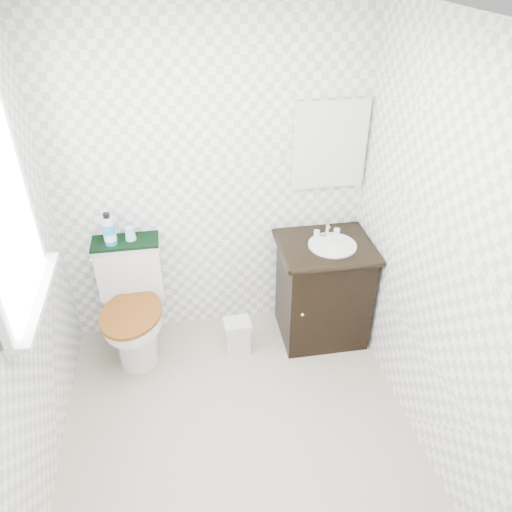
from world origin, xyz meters
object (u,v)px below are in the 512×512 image
object	(u,v)px
mouthwash_bottle	(109,230)
cup	(130,233)
vanity	(323,288)
trash_bin	(238,336)
toilet	(134,309)

from	to	relation	value
mouthwash_bottle	cup	size ratio (longest dim) A/B	2.52
mouthwash_bottle	vanity	bearing A→B (deg)	-6.10
vanity	trash_bin	size ratio (longest dim) A/B	3.26
toilet	cup	world-z (taller)	cup
trash_bin	mouthwash_bottle	bearing A→B (deg)	162.60
cup	mouthwash_bottle	bearing A→B (deg)	-164.24
vanity	mouthwash_bottle	xyz separation A→B (m)	(-1.49, 0.16, 0.56)
toilet	vanity	world-z (taller)	vanity
toilet	vanity	distance (m)	1.41
vanity	trash_bin	bearing A→B (deg)	-171.65
toilet	cup	xyz separation A→B (m)	(0.04, 0.14, 0.55)
toilet	cup	bearing A→B (deg)	72.74
toilet	mouthwash_bottle	distance (m)	0.63
mouthwash_bottle	trash_bin	bearing A→B (deg)	-17.40
toilet	vanity	size ratio (longest dim) A/B	0.94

